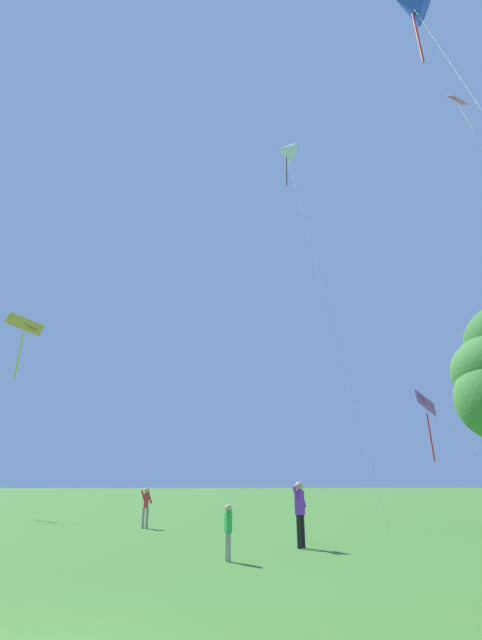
{
  "coord_description": "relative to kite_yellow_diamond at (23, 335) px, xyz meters",
  "views": [
    {
      "loc": [
        2.19,
        -4.85,
        1.76
      ],
      "look_at": [
        4.27,
        18.15,
        10.21
      ],
      "focal_mm": 25.16,
      "sensor_mm": 36.0,
      "label": 1
    }
  ],
  "objects": [
    {
      "name": "person_in_red_shirt",
      "position": [
        15.93,
        -17.74,
        -10.69
      ],
      "size": [
        0.5,
        0.44,
        1.8
      ],
      "color": "black",
      "rests_on": "ground_plane"
    },
    {
      "name": "person_with_spool",
      "position": [
        10.74,
        -11.16,
        -10.81
      ],
      "size": [
        0.52,
        0.22,
        1.6
      ],
      "color": "gray",
      "rests_on": "ground_plane"
    },
    {
      "name": "kite_yellow_diamond",
      "position": [
        0.0,
        0.0,
        0.0
      ],
      "size": [
        2.38,
        5.65,
        13.6
      ],
      "color": "yellow",
      "rests_on": "ground_plane"
    },
    {
      "name": "person_child_small",
      "position": [
        13.67,
        -19.89,
        -11.01
      ],
      "size": [
        0.19,
        0.4,
        1.27
      ],
      "color": "gray",
      "rests_on": "ground_plane"
    },
    {
      "name": "kite_blue_delta",
      "position": [
        22.12,
        -18.14,
        11.12
      ],
      "size": [
        2.57,
        9.06,
        24.03
      ],
      "color": "blue",
      "rests_on": "ground_plane"
    },
    {
      "name": "kite_purple_streamer",
      "position": [
        26.51,
        -5.9,
        -6.12
      ],
      "size": [
        3.48,
        6.69,
        7.12
      ],
      "color": "purple",
      "rests_on": "ground_plane"
    },
    {
      "name": "kite_pink_low",
      "position": [
        27.25,
        -13.54,
        8.98
      ],
      "size": [
        1.32,
        4.97,
        23.04
      ],
      "color": "pink",
      "rests_on": "ground_plane"
    },
    {
      "name": "kite_white_distant",
      "position": [
        19.56,
        -1.26,
        16.87
      ],
      "size": [
        2.23,
        12.84,
        29.73
      ],
      "color": "white",
      "rests_on": "ground_plane"
    }
  ]
}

